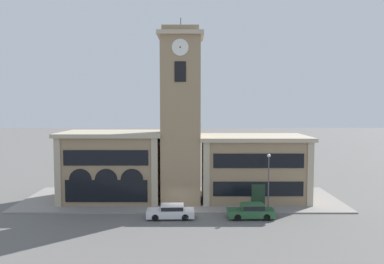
# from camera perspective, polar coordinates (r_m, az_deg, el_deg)

# --- Properties ---
(ground_plane) EXTENTS (300.00, 300.00, 0.00)m
(ground_plane) POSITION_cam_1_polar(r_m,az_deg,el_deg) (40.16, -1.84, -12.37)
(ground_plane) COLOR #605E5B
(sidewalk_kerb) EXTENTS (37.53, 12.02, 0.15)m
(sidewalk_kerb) POSITION_cam_1_polar(r_m,az_deg,el_deg) (45.94, -1.59, -10.16)
(sidewalk_kerb) COLOR gray
(sidewalk_kerb) RESTS_ON ground_plane
(clock_tower) EXTENTS (5.16, 5.16, 21.31)m
(clock_tower) POSITION_cam_1_polar(r_m,az_deg,el_deg) (43.27, -1.67, 2.39)
(clock_tower) COLOR #937A5B
(clock_tower) RESTS_ON ground_plane
(town_hall_left_wing) EXTENTS (12.15, 8.20, 8.21)m
(town_hall_left_wing) POSITION_cam_1_polar(r_m,az_deg,el_deg) (46.30, -11.89, -5.00)
(town_hall_left_wing) COLOR #937A5B
(town_hall_left_wing) RESTS_ON ground_plane
(town_hall_right_wing) EXTENTS (12.94, 8.20, 7.74)m
(town_hall_right_wing) POSITION_cam_1_polar(r_m,az_deg,el_deg) (45.95, 9.30, -5.33)
(town_hall_right_wing) COLOR #937A5B
(town_hall_right_wing) RESTS_ON ground_plane
(parked_car_near) EXTENTS (4.81, 2.03, 1.40)m
(parked_car_near) POSITION_cam_1_polar(r_m,az_deg,el_deg) (38.50, -3.17, -11.96)
(parked_car_near) COLOR silver
(parked_car_near) RESTS_ON ground_plane
(parked_car_mid) EXTENTS (4.70, 1.94, 1.51)m
(parked_car_mid) POSITION_cam_1_polar(r_m,az_deg,el_deg) (38.89, 9.08, -11.77)
(parked_car_mid) COLOR #285633
(parked_car_mid) RESTS_ON ground_plane
(street_lamp) EXTENTS (0.36, 0.36, 6.13)m
(street_lamp) POSITION_cam_1_polar(r_m,az_deg,el_deg) (40.50, 11.63, -6.29)
(street_lamp) COLOR #4C4C51
(street_lamp) RESTS_ON sidewalk_kerb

